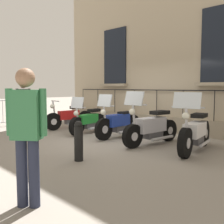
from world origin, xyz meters
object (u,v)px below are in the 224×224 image
(motorcycle_green, at_px, (88,121))
(pedestrian_walking, at_px, (24,103))
(bollard, at_px, (79,141))
(pedestrian_standing, at_px, (27,129))
(motorcycle_white, at_px, (195,133))
(motorcycle_red, at_px, (70,118))
(motorcycle_silver, at_px, (151,128))
(motorcycle_blue, at_px, (118,123))

(motorcycle_green, height_order, pedestrian_walking, pedestrian_walking)
(bollard, bearing_deg, pedestrian_standing, 36.08)
(motorcycle_green, bearing_deg, motorcycle_white, 93.17)
(motorcycle_white, xyz_separation_m, pedestrian_standing, (4.27, 0.01, 0.57))
(motorcycle_red, height_order, motorcycle_white, motorcycle_white)
(motorcycle_white, bearing_deg, pedestrian_walking, -74.51)
(motorcycle_white, height_order, bollard, motorcycle_white)
(motorcycle_white, height_order, pedestrian_standing, pedestrian_standing)
(motorcycle_silver, relative_size, motorcycle_white, 0.98)
(motorcycle_green, xyz_separation_m, motorcycle_blue, (-0.18, 1.23, 0.05))
(motorcycle_blue, relative_size, motorcycle_silver, 0.95)
(motorcycle_red, bearing_deg, pedestrian_walking, -22.22)
(motorcycle_blue, xyz_separation_m, pedestrian_standing, (4.24, 2.56, 0.57))
(motorcycle_green, xyz_separation_m, pedestrian_walking, (1.36, -1.88, 0.59))
(motorcycle_red, height_order, motorcycle_green, motorcycle_green)
(motorcycle_red, relative_size, motorcycle_silver, 0.97)
(motorcycle_silver, xyz_separation_m, pedestrian_standing, (4.16, 1.24, 0.56))
(motorcycle_white, bearing_deg, bollard, -27.23)
(motorcycle_red, xyz_separation_m, pedestrian_standing, (4.19, 5.06, 0.60))
(bollard, relative_size, pedestrian_standing, 0.48)
(pedestrian_walking, bearing_deg, pedestrian_standing, 64.56)
(motorcycle_green, relative_size, motorcycle_blue, 0.93)
(motorcycle_green, relative_size, motorcycle_silver, 0.89)
(motorcycle_red, xyz_separation_m, motorcycle_white, (-0.08, 5.05, 0.04))
(motorcycle_green, height_order, pedestrian_standing, pedestrian_standing)
(motorcycle_blue, relative_size, motorcycle_white, 0.93)
(pedestrian_standing, bearing_deg, motorcycle_red, -129.61)
(motorcycle_green, relative_size, pedestrian_walking, 1.05)
(pedestrian_walking, bearing_deg, motorcycle_white, 105.49)
(bollard, bearing_deg, motorcycle_silver, 178.76)
(motorcycle_white, bearing_deg, motorcycle_green, -86.83)
(motorcycle_blue, height_order, motorcycle_silver, motorcycle_silver)
(motorcycle_green, height_order, motorcycle_silver, motorcycle_silver)
(motorcycle_silver, distance_m, pedestrian_standing, 4.38)
(motorcycle_red, distance_m, pedestrian_standing, 6.60)
(bollard, height_order, pedestrian_walking, pedestrian_walking)
(bollard, bearing_deg, motorcycle_white, 152.77)
(motorcycle_red, distance_m, motorcycle_white, 5.05)
(motorcycle_green, bearing_deg, motorcycle_red, -95.94)
(motorcycle_green, bearing_deg, pedestrian_walking, -54.16)
(bollard, relative_size, pedestrian_walking, 0.49)
(motorcycle_blue, xyz_separation_m, pedestrian_walking, (1.54, -3.12, 0.54))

